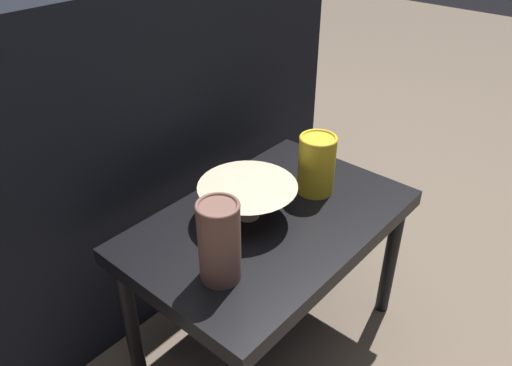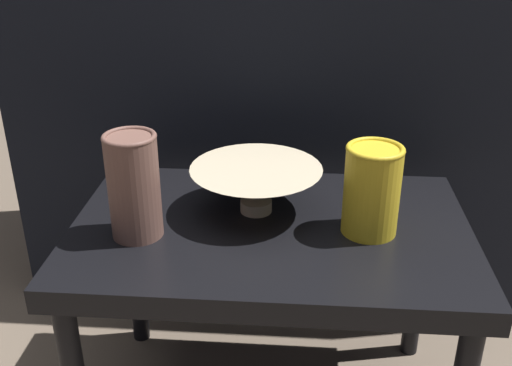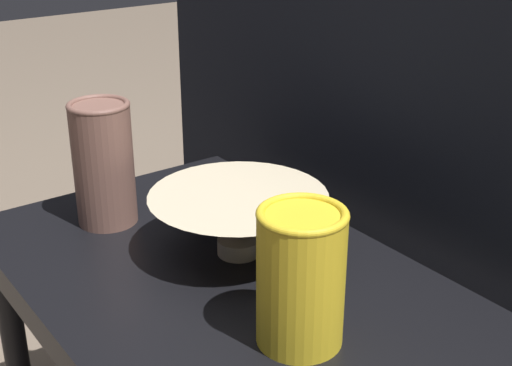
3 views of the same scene
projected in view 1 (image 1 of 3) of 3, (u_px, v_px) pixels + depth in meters
name	position (u px, v px, depth m)	size (l,w,h in m)	color
ground_plane	(269.00, 337.00, 1.37)	(8.00, 8.00, 0.00)	#6B5B4C
table	(271.00, 234.00, 1.18)	(0.67, 0.43, 0.41)	black
couch_backdrop	(124.00, 133.00, 1.43)	(1.19, 0.50, 0.88)	black
bowl	(248.00, 197.00, 1.13)	(0.23, 0.23, 0.08)	#C1B293
vase_textured_left	(219.00, 241.00, 0.94)	(0.08, 0.08, 0.17)	brown
vase_colorful_right	(317.00, 164.00, 1.21)	(0.09, 0.09, 0.15)	gold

